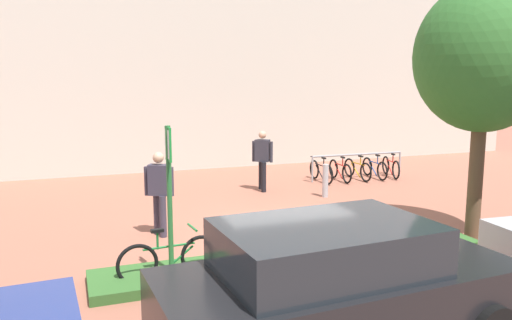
{
  "coord_description": "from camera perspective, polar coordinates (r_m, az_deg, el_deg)",
  "views": [
    {
      "loc": [
        -3.9,
        -9.39,
        3.15
      ],
      "look_at": [
        0.24,
        1.7,
        1.27
      ],
      "focal_mm": 35.64,
      "sensor_mm": 36.0,
      "label": 1
    }
  ],
  "objects": [
    {
      "name": "person_suited_dark",
      "position": [
        10.42,
        -10.82,
        -3.14
      ],
      "size": [
        0.55,
        0.39,
        1.72
      ],
      "color": "#383342",
      "rests_on": "ground"
    },
    {
      "name": "planter_strip",
      "position": [
        8.98,
        4.96,
        -11.02
      ],
      "size": [
        7.0,
        1.1,
        0.16
      ],
      "primitive_type": "cube",
      "color": "#336028",
      "rests_on": "ground"
    },
    {
      "name": "building_facade",
      "position": [
        18.43,
        -8.42,
        14.7
      ],
      "size": [
        28.0,
        1.2,
        10.0
      ],
      "primitive_type": "cube",
      "color": "beige",
      "rests_on": "ground"
    },
    {
      "name": "person_suited_navy",
      "position": [
        14.4,
        0.72,
        0.37
      ],
      "size": [
        0.5,
        0.51,
        1.72
      ],
      "color": "black",
      "rests_on": "ground"
    },
    {
      "name": "bollard_steel",
      "position": [
        13.82,
        7.79,
        -2.32
      ],
      "size": [
        0.16,
        0.16,
        0.9
      ],
      "primitive_type": "cylinder",
      "color": "#ADADB2",
      "rests_on": "ground"
    },
    {
      "name": "tree_sidewalk",
      "position": [
        10.73,
        24.21,
        10.41
      ],
      "size": [
        2.61,
        2.61,
        5.02
      ],
      "color": "brown",
      "rests_on": "ground"
    },
    {
      "name": "bike_at_sign",
      "position": [
        8.3,
        -9.66,
        -10.84
      ],
      "size": [
        1.68,
        0.42,
        0.86
      ],
      "color": "black",
      "rests_on": "ground"
    },
    {
      "name": "car_black_suv",
      "position": [
        6.18,
        8.94,
        -13.89
      ],
      "size": [
        4.39,
        2.2,
        1.54
      ],
      "color": "black",
      "rests_on": "ground"
    },
    {
      "name": "parking_sign_post",
      "position": [
        7.89,
        -9.72,
        -2.37
      ],
      "size": [
        0.08,
        0.36,
        2.47
      ],
      "color": "#2D7238",
      "rests_on": "ground"
    },
    {
      "name": "bike_rack_cluster",
      "position": [
        16.49,
        11.28,
        -0.93
      ],
      "size": [
        3.21,
        1.63,
        0.83
      ],
      "color": "#99999E",
      "rests_on": "ground"
    },
    {
      "name": "ground_plane",
      "position": [
        10.64,
        2.02,
        -8.2
      ],
      "size": [
        60.0,
        60.0,
        0.0
      ],
      "primitive_type": "plane",
      "color": "#9E5B47"
    }
  ]
}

